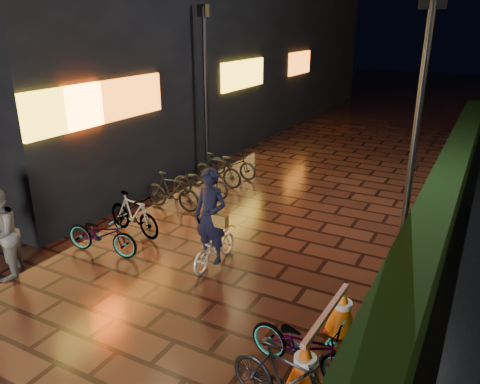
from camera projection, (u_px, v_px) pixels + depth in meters
The scene contains 11 objects.
ground at pixel (167, 310), 7.31m from camera, with size 80.00×80.00×0.00m, color #381911.
hedge at pixel (452, 173), 12.27m from camera, with size 0.70×20.00×1.00m, color black.
bystander_person at pixel (0, 234), 8.01m from camera, with size 0.80×0.63×1.65m, color #58585A.
storefront_block at pixel (144, 15), 19.50m from camera, with size 12.09×22.00×9.00m.
lamp_post_hedge at pixel (418, 116), 8.56m from camera, with size 0.45×0.18×4.76m.
lamp_post_sf at pixel (206, 86), 12.83m from camera, with size 0.45×0.16×4.66m.
cyclist at pixel (212, 231), 8.44m from camera, with size 0.68×1.32×1.87m.
traffic_barrier at pixel (325, 334), 6.18m from camera, with size 0.51×1.81×0.73m.
cart_assembly at pixel (420, 254), 8.05m from camera, with size 0.65×0.56×0.94m.
parked_bikes_storefront at pixel (183, 189), 11.31m from camera, with size 1.74×5.99×0.90m.
parked_bikes_hedge at pixel (296, 361), 5.59m from camera, with size 1.64×1.42×0.90m.
Camera 1 is at (3.97, -4.93, 4.26)m, focal length 35.00 mm.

